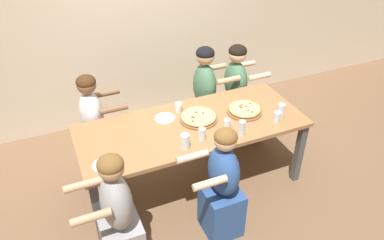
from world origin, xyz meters
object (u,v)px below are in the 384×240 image
Objects in this scene: drinking_glass_d at (202,135)px; diner_far_left at (94,127)px; pizza_board_main at (199,117)px; drinking_glass_c at (185,142)px; empty_plate_a at (104,165)px; diner_near_center at (222,188)px; diner_far_midright at (205,99)px; diner_near_left at (119,219)px; drinking_glass_e at (281,111)px; drinking_glass_f at (227,125)px; pizza_board_second at (244,110)px; drinking_glass_g at (242,129)px; drinking_glass_a at (179,108)px; drinking_glass_b at (277,118)px; empty_plate_b at (165,118)px; diner_far_right at (235,94)px.

diner_far_left is at bearing 131.84° from drinking_glass_d.
drinking_glass_c is (-0.29, -0.36, 0.04)m from pizza_board_main.
diner_near_center is (0.89, -0.40, -0.25)m from empty_plate_a.
diner_far_midright is (0.45, 1.33, 0.05)m from diner_near_center.
drinking_glass_d is at bearing -65.48° from diner_near_left.
drinking_glass_e is 1.02m from diner_near_center.
diner_near_left is (-1.18, -0.47, -0.27)m from drinking_glass_f.
drinking_glass_f is at bearing -148.15° from pizza_board_second.
drinking_glass_c is at bearing -158.64° from pizza_board_second.
drinking_glass_g reaches higher than drinking_glass_d.
drinking_glass_e is (0.29, -0.21, 0.03)m from pizza_board_second.
drinking_glass_g is (0.39, -0.59, 0.02)m from drinking_glass_a.
diner_near_center reaches higher than drinking_glass_g.
diner_near_center reaches higher than pizza_board_second.
diner_far_midright is (1.36, 1.33, 0.03)m from diner_near_left.
drinking_glass_a is 0.67m from diner_far_midright.
pizza_board_second is 1.59m from diner_far_left.
drinking_glass_g reaches higher than drinking_glass_b.
pizza_board_main is 2.52× the size of drinking_glass_g.
diner_far_midright reaches higher than empty_plate_b.
pizza_board_second is at bearing -22.42° from diner_far_right.
empty_plate_b is 0.17× the size of diner_far_left.
drinking_glass_a is 1.30m from diner_near_left.
pizza_board_main is 0.25m from drinking_glass_a.
empty_plate_b is 0.17× the size of diner_far_right.
diner_near_center is 1.59m from diner_far_right.
diner_near_left is 1.02× the size of diner_far_left.
diner_near_center is at bearing -153.55° from drinking_glass_b.
diner_near_left is at bearing -165.74° from drinking_glass_e.
pizza_board_second is 1.80× the size of empty_plate_a.
diner_near_center is 1.41m from diner_far_midright.
drinking_glass_a is 1.01m from diner_far_right.
drinking_glass_e is at bearing 25.00° from diner_far_midright.
drinking_glass_e is (0.77, -0.27, 0.03)m from pizza_board_main.
drinking_glass_b is 0.09× the size of diner_near_left.
drinking_glass_c is at bearing -106.09° from drinking_glass_a.
diner_near_center is (-0.36, -0.33, -0.31)m from drinking_glass_g.
drinking_glass_f is at bearing 12.18° from drinking_glass_d.
pizza_board_second is 0.29× the size of diner_far_midright.
diner_far_left is 0.94× the size of diner_far_midright.
pizza_board_main is at bearing 160.93° from drinking_glass_e.
drinking_glass_e reaches higher than drinking_glass_d.
empty_plate_b is at bearing 154.02° from pizza_board_main.
diner_near_left is (-1.48, -0.65, -0.25)m from pizza_board_second.
diner_near_center is at bearing -120.97° from drinking_glass_f.
drinking_glass_b is 0.97m from drinking_glass_c.
drinking_glass_a is 0.60m from drinking_glass_c.
diner_near_center is (0.20, -0.86, -0.25)m from empty_plate_b.
drinking_glass_d is at bearing -66.67° from empty_plate_b.
drinking_glass_d is at bearing 0.43° from empty_plate_a.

